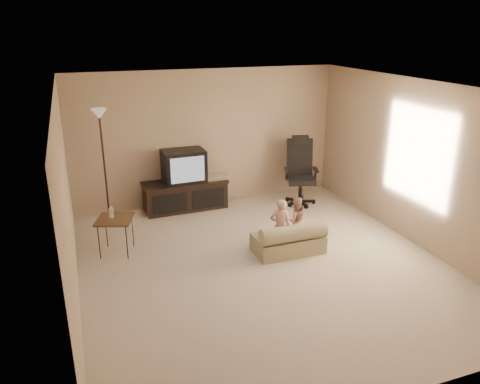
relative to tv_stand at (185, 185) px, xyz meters
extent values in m
plane|color=beige|center=(0.51, -2.49, -0.46)|extent=(5.50, 5.50, 0.00)
plane|color=silver|center=(0.51, -2.49, 2.04)|extent=(5.50, 5.50, 0.00)
plane|color=tan|center=(0.51, 0.26, 0.79)|extent=(5.00, 0.00, 5.00)
plane|color=tan|center=(0.51, -5.24, 0.79)|extent=(5.00, 0.00, 5.00)
plane|color=tan|center=(-1.99, -2.49, 0.79)|extent=(0.00, 5.50, 5.50)
plane|color=tan|center=(3.01, -2.49, 0.79)|extent=(0.00, 5.50, 5.50)
cube|color=black|center=(-0.01, 0.00, -0.22)|extent=(1.51, 0.58, 0.48)
cube|color=black|center=(-0.01, 0.00, 0.05)|extent=(1.55, 0.62, 0.04)
cube|color=black|center=(-0.35, -0.28, -0.22)|extent=(0.62, 0.04, 0.36)
cube|color=black|center=(0.35, -0.26, -0.22)|extent=(0.62, 0.04, 0.36)
cube|color=black|center=(-0.01, 0.02, 0.36)|extent=(0.76, 0.56, 0.59)
cube|color=white|center=(0.00, -0.25, 0.36)|extent=(0.61, 0.03, 0.46)
cube|color=silver|center=(0.58, -0.04, 0.10)|extent=(0.44, 0.31, 0.06)
cylinder|color=black|center=(2.10, -0.52, -0.21)|extent=(0.07, 0.07, 0.41)
cube|color=black|center=(2.10, -0.52, 0.02)|extent=(0.63, 0.63, 0.09)
cube|color=black|center=(2.17, -0.29, 0.40)|extent=(0.52, 0.31, 0.71)
cube|color=black|center=(2.17, -0.29, 0.73)|extent=(0.32, 0.19, 0.16)
cube|color=black|center=(1.84, -0.44, 0.21)|extent=(0.15, 0.29, 0.04)
cube|color=black|center=(2.36, -0.60, 0.21)|extent=(0.15, 0.29, 0.04)
cube|color=brown|center=(-1.40, -1.40, 0.08)|extent=(0.64, 0.64, 0.03)
cylinder|color=#2F2015|center=(-1.65, -1.52, -0.19)|extent=(0.01, 0.01, 0.55)
cylinder|color=#2F2015|center=(-1.27, -1.66, -0.19)|extent=(0.01, 0.01, 0.55)
cylinder|color=#2F2015|center=(-1.52, -1.14, -0.19)|extent=(0.01, 0.01, 0.55)
cylinder|color=#2F2015|center=(-1.14, -1.28, -0.19)|extent=(0.01, 0.01, 0.55)
cylinder|color=beige|center=(-1.43, -1.35, 0.16)|extent=(0.07, 0.07, 0.14)
cone|color=beige|center=(-1.43, -1.35, 0.26)|extent=(0.06, 0.06, 0.05)
cylinder|color=#2F2015|center=(-1.39, 0.00, -0.45)|extent=(0.30, 0.30, 0.03)
cylinder|color=#2F2015|center=(-1.39, 0.00, 0.46)|extent=(0.03, 0.03, 1.83)
cone|color=beige|center=(-1.39, 0.00, 1.39)|extent=(0.26, 0.26, 0.17)
cube|color=tan|center=(1.03, -2.24, -0.33)|extent=(1.03, 0.57, 0.27)
cylinder|color=tan|center=(1.03, -2.42, -0.08)|extent=(1.01, 0.26, 0.25)
imported|color=tan|center=(0.91, -2.21, -0.04)|extent=(0.36, 0.31, 0.85)
imported|color=tan|center=(1.27, -1.99, -0.08)|extent=(0.39, 0.25, 0.76)
camera|label=1|loc=(-1.81, -7.96, 2.78)|focal=35.00mm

